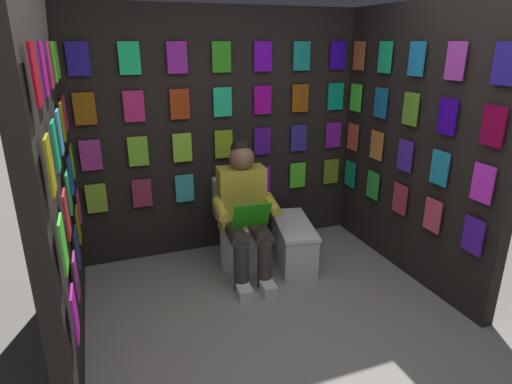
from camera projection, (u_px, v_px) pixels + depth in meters
ground_plane at (317, 376)px, 2.64m from camera, size 30.00×30.00×0.00m
display_wall_back at (221, 133)px, 4.03m from camera, size 2.78×0.14×2.25m
display_wall_left at (414, 145)px, 3.59m from camera, size 0.14×1.96×2.25m
display_wall_right at (53, 181)px, 2.67m from camera, size 0.14×1.96×2.25m
toilet at (239, 229)px, 3.91m from camera, size 0.42×0.57×0.77m
person_reading at (245, 210)px, 3.62m from camera, size 0.55×0.71×1.19m
comic_longbox_near at (293, 242)px, 3.97m from camera, size 0.46×0.79×0.38m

